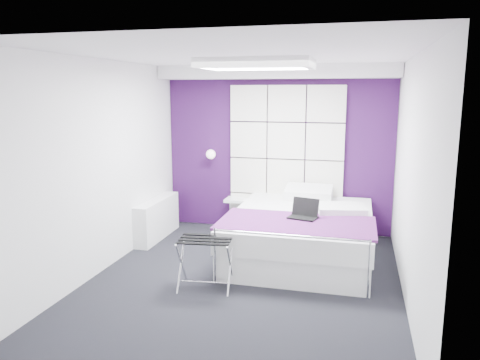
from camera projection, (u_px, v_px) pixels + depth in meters
The scene contains 15 objects.
floor at pixel (244, 281), 5.55m from camera, with size 4.40×4.40×0.00m, color black.
ceiling at pixel (244, 55), 5.07m from camera, with size 4.40×4.40×0.00m, color white.
wall_back at pixel (277, 150), 7.41m from camera, with size 3.60×3.60×0.00m, color white.
wall_left at pixel (102, 167), 5.75m from camera, with size 4.40×4.40×0.00m, color white.
wall_right at pixel (412, 180), 4.87m from camera, with size 4.40×4.40×0.00m, color white.
accent_wall at pixel (277, 150), 7.40m from camera, with size 3.58×0.02×2.58m, color #300E3D.
soffit at pixel (276, 72), 6.95m from camera, with size 3.58×0.50×0.20m, color white.
headboard at pixel (286, 159), 7.34m from camera, with size 1.80×0.08×2.30m, color silver, non-canonical shape.
skylight at pixel (256, 63), 5.65m from camera, with size 1.36×0.86×0.12m, color white, non-canonical shape.
wall_lamp at pixel (212, 154), 7.54m from camera, with size 0.15×0.15×0.15m, color white.
radiator at pixel (157, 219), 7.15m from camera, with size 0.22×1.20×0.60m, color white.
bed at pixel (301, 232), 6.31m from camera, with size 1.89×2.28×0.79m.
nightstand at pixel (238, 200), 7.53m from camera, with size 0.40×0.31×0.04m, color white.
luggage_rack at pixel (206, 263), 5.31m from camera, with size 0.59×0.43×0.58m.
laptop at pixel (303, 213), 5.90m from camera, with size 0.34×0.25×0.25m.
Camera 1 is at (1.25, -5.08, 2.21)m, focal length 35.00 mm.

